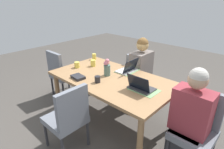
# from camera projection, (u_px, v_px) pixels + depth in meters

# --- Properties ---
(ground_plane) EXTENTS (10.00, 10.00, 0.00)m
(ground_plane) POSITION_uv_depth(u_px,v_px,m) (112.00, 119.00, 3.04)
(ground_plane) COLOR #4C4742
(dining_table) EXTENTS (1.81, 1.02, 0.73)m
(dining_table) POSITION_uv_depth(u_px,v_px,m) (112.00, 82.00, 2.78)
(dining_table) COLOR #9E754C
(dining_table) RESTS_ON ground_plane
(chair_head_right_left_near) EXTENTS (0.44, 0.44, 0.90)m
(chair_head_right_left_near) POSITION_uv_depth(u_px,v_px,m) (197.00, 125.00, 2.12)
(chair_head_right_left_near) COLOR slate
(chair_head_right_left_near) RESTS_ON ground_plane
(person_head_right_left_near) EXTENTS (0.40, 0.36, 1.19)m
(person_head_right_left_near) POSITION_uv_depth(u_px,v_px,m) (189.00, 124.00, 2.09)
(person_head_right_left_near) COLOR #2D2D33
(person_head_right_left_near) RESTS_ON ground_plane
(chair_far_left_mid) EXTENTS (0.44, 0.44, 0.90)m
(chair_far_left_mid) POSITION_uv_depth(u_px,v_px,m) (139.00, 75.00, 3.43)
(chair_far_left_mid) COLOR slate
(chair_far_left_mid) RESTS_ON ground_plane
(person_far_left_mid) EXTENTS (0.36, 0.40, 1.19)m
(person_far_left_mid) POSITION_uv_depth(u_px,v_px,m) (141.00, 75.00, 3.33)
(person_far_left_mid) COLOR #2D2D33
(person_far_left_mid) RESTS_ON ground_plane
(chair_near_left_far) EXTENTS (0.44, 0.44, 0.90)m
(chair_near_left_far) POSITION_uv_depth(u_px,v_px,m) (68.00, 116.00, 2.28)
(chair_near_left_far) COLOR slate
(chair_near_left_far) RESTS_ON ground_plane
(chair_head_left_right_near) EXTENTS (0.44, 0.44, 0.90)m
(chair_head_left_right_near) POSITION_uv_depth(u_px,v_px,m) (61.00, 72.00, 3.56)
(chair_head_left_right_near) COLOR slate
(chair_head_left_right_near) RESTS_ON ground_plane
(flower_vase) EXTENTS (0.10, 0.10, 0.26)m
(flower_vase) POSITION_uv_depth(u_px,v_px,m) (107.00, 68.00, 2.79)
(flower_vase) COLOR #4C6B60
(flower_vase) RESTS_ON dining_table
(placemat_head_right_left_near) EXTENTS (0.36, 0.26, 0.00)m
(placemat_head_right_left_near) POSITION_uv_depth(u_px,v_px,m) (144.00, 90.00, 2.40)
(placemat_head_right_left_near) COLOR #7FAD70
(placemat_head_right_left_near) RESTS_ON dining_table
(placemat_far_left_mid) EXTENTS (0.27, 0.37, 0.00)m
(placemat_far_left_mid) POSITION_uv_depth(u_px,v_px,m) (127.00, 71.00, 2.99)
(placemat_far_left_mid) COLOR #7FAD70
(placemat_far_left_mid) RESTS_ON dining_table
(laptop_head_right_left_near) EXTENTS (0.32, 0.22, 0.21)m
(laptop_head_right_left_near) POSITION_uv_depth(u_px,v_px,m) (140.00, 87.00, 2.39)
(laptop_head_right_left_near) COLOR #38383D
(laptop_head_right_left_near) RESTS_ON dining_table
(laptop_far_left_mid) EXTENTS (0.22, 0.32, 0.21)m
(laptop_far_left_mid) POSITION_uv_depth(u_px,v_px,m) (128.00, 69.00, 2.95)
(laptop_far_left_mid) COLOR silver
(laptop_far_left_mid) RESTS_ON dining_table
(coffee_mug_near_left) EXTENTS (0.08, 0.08, 0.11)m
(coffee_mug_near_left) POSITION_uv_depth(u_px,v_px,m) (93.00, 63.00, 3.17)
(coffee_mug_near_left) COLOR #DBC64C
(coffee_mug_near_left) RESTS_ON dining_table
(coffee_mug_near_right) EXTENTS (0.07, 0.07, 0.11)m
(coffee_mug_near_right) POSITION_uv_depth(u_px,v_px,m) (94.00, 57.00, 3.49)
(coffee_mug_near_right) COLOR #DBC64C
(coffee_mug_near_right) RESTS_ON dining_table
(coffee_mug_centre_left) EXTENTS (0.08, 0.08, 0.09)m
(coffee_mug_centre_left) POSITION_uv_depth(u_px,v_px,m) (98.00, 79.00, 2.59)
(coffee_mug_centre_left) COLOR #232328
(coffee_mug_centre_left) RESTS_ON dining_table
(coffee_mug_centre_right) EXTENTS (0.09, 0.09, 0.09)m
(coffee_mug_centre_right) POSITION_uv_depth(u_px,v_px,m) (77.00, 65.00, 3.11)
(coffee_mug_centre_right) COLOR #DBC64C
(coffee_mug_centre_right) RESTS_ON dining_table
(book_red_cover) EXTENTS (0.21, 0.16, 0.04)m
(book_red_cover) POSITION_uv_depth(u_px,v_px,m) (78.00, 77.00, 2.73)
(book_red_cover) COLOR #28282D
(book_red_cover) RESTS_ON dining_table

